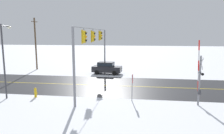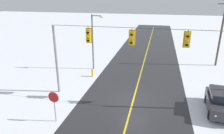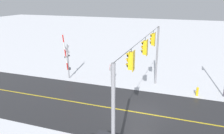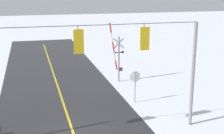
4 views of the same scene
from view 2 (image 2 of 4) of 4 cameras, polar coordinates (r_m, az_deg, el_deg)
The scene contains 9 objects.
ground_plane at distance 18.04m, azimuth 5.98°, elevation -9.08°, with size 160.00×160.00×0.00m, color white.
road_asphalt at distance 23.45m, azimuth 7.92°, elevation -2.14°, with size 9.00×80.00×0.01m, color #28282B.
lane_centre_line at distance 23.45m, azimuth 7.92°, elevation -2.12°, with size 0.14×72.00×0.01m, color gold.
signal_span at distance 16.41m, azimuth 6.25°, elevation 4.23°, with size 14.20×0.47×6.22m.
stop_sign at distance 14.90m, azimuth -15.90°, elevation -8.89°, with size 0.80×0.09×2.35m.
parked_car_charcoal at distance 17.92m, azimuth 27.97°, elevation -8.24°, with size 2.12×4.31×1.74m.
streetlamp_near at distance 24.05m, azimuth -4.97°, elevation 8.27°, with size 1.39×0.28×6.50m.
fire_hydrant at distance 22.69m, azimuth -5.47°, elevation -1.53°, with size 0.24×0.31×0.88m.
utility_pole at distance 28.52m, azimuth 28.13°, elevation 8.44°, with size 1.80×0.24×8.16m.
Camera 2 is at (1.79, -15.72, 8.65)m, focal length 32.81 mm.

